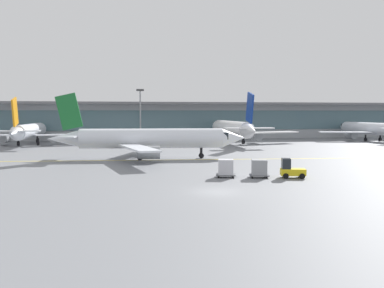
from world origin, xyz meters
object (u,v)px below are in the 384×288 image
(gate_airplane_2, at_px, (232,129))
(baggage_tug, at_px, (291,170))
(gate_airplane_3, at_px, (370,129))
(taxiing_regional_jet, at_px, (149,139))
(apron_light_mast_1, at_px, (140,112))
(cargo_dolly_lead, at_px, (259,168))
(cargo_dolly_trailing, at_px, (226,168))
(gate_airplane_1, at_px, (29,131))

(gate_airplane_2, distance_m, baggage_tug, 51.74)
(gate_airplane_3, distance_m, taxiing_regional_jet, 65.59)
(baggage_tug, relative_size, apron_light_mast_1, 0.23)
(apron_light_mast_1, bearing_deg, cargo_dolly_lead, -82.33)
(gate_airplane_2, height_order, baggage_tug, gate_airplane_2)
(baggage_tug, height_order, cargo_dolly_trailing, baggage_tug)
(gate_airplane_1, height_order, gate_airplane_3, gate_airplane_1)
(cargo_dolly_lead, bearing_deg, baggage_tug, -0.00)
(gate_airplane_1, relative_size, cargo_dolly_lead, 12.19)
(gate_airplane_2, height_order, cargo_dolly_trailing, gate_airplane_2)
(gate_airplane_3, bearing_deg, cargo_dolly_lead, 138.12)
(baggage_tug, relative_size, cargo_dolly_lead, 1.18)
(gate_airplane_1, distance_m, cargo_dolly_lead, 62.71)
(gate_airplane_1, distance_m, gate_airplane_2, 43.91)
(gate_airplane_3, bearing_deg, cargo_dolly_trailing, 135.61)
(baggage_tug, relative_size, cargo_dolly_trailing, 1.18)
(gate_airplane_2, bearing_deg, gate_airplane_1, 86.20)
(cargo_dolly_trailing, xyz_separation_m, apron_light_mast_1, (-4.81, 60.39, 5.90))
(gate_airplane_1, relative_size, gate_airplane_2, 0.90)
(taxiing_regional_jet, distance_m, cargo_dolly_lead, 23.71)
(gate_airplane_1, relative_size, gate_airplane_3, 1.02)
(gate_airplane_2, height_order, gate_airplane_3, gate_airplane_2)
(gate_airplane_1, xyz_separation_m, taxiing_regional_jet, (22.59, -32.16, 0.01))
(gate_airplane_3, bearing_deg, gate_airplane_1, 89.61)
(cargo_dolly_trailing, relative_size, apron_light_mast_1, 0.19)
(gate_airplane_1, bearing_deg, cargo_dolly_lead, -146.34)
(taxiing_regional_jet, distance_m, cargo_dolly_trailing, 21.60)
(gate_airplane_2, bearing_deg, apron_light_mast_1, 61.12)
(gate_airplane_2, bearing_deg, gate_airplane_3, -84.35)
(gate_airplane_1, bearing_deg, taxiing_regional_jet, -142.39)
(gate_airplane_3, height_order, cargo_dolly_lead, gate_airplane_3)
(cargo_dolly_lead, xyz_separation_m, apron_light_mast_1, (-8.26, 61.32, 5.90))
(gate_airplane_1, bearing_deg, cargo_dolly_trailing, -148.70)
(gate_airplane_1, relative_size, apron_light_mast_1, 2.37)
(cargo_dolly_lead, relative_size, apron_light_mast_1, 0.19)
(taxiing_regional_jet, bearing_deg, cargo_dolly_trailing, -67.03)
(gate_airplane_3, xyz_separation_m, taxiing_regional_jet, (-57.39, -31.77, 0.06))
(gate_airplane_2, xyz_separation_m, baggage_tug, (-8.12, -51.04, -2.41))
(gate_airplane_3, relative_size, baggage_tug, 10.18)
(taxiing_regional_jet, distance_m, baggage_tug, 25.98)
(gate_airplane_1, height_order, cargo_dolly_trailing, gate_airplane_1)
(gate_airplane_1, relative_size, baggage_tug, 10.37)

